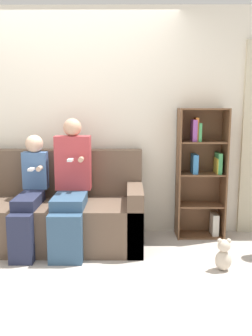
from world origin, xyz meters
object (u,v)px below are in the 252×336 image
at_px(couch, 48,214).
at_px(child_seated, 30,192).
at_px(bookshelf, 202,173).
at_px(teddy_bear, 223,255).
at_px(adult_seated, 71,184).

bearing_deg(couch, child_seated, -134.69).
bearing_deg(bookshelf, teddy_bear, -87.95).
bearing_deg(couch, teddy_bear, -20.27).
relative_size(adult_seated, teddy_bear, 4.46).
bearing_deg(child_seated, couch, 45.31).
bearing_deg(adult_seated, teddy_bear, -19.87).
relative_size(child_seated, bookshelf, 0.81).
distance_m(couch, teddy_bear, 1.85).
bearing_deg(child_seated, bookshelf, 12.86).
distance_m(couch, bookshelf, 1.76).
height_order(couch, teddy_bear, couch).
height_order(adult_seated, bookshelf, bookshelf).
xyz_separation_m(couch, teddy_bear, (1.72, -0.64, -0.19)).
distance_m(bookshelf, teddy_bear, 1.08).
distance_m(adult_seated, child_seated, 0.43).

